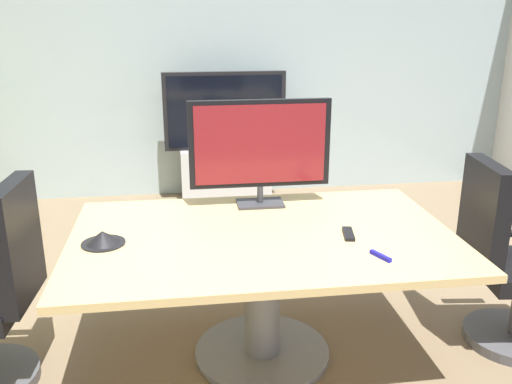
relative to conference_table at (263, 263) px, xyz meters
name	(u,v)px	position (x,y,z in m)	size (l,w,h in m)	color
ground_plane	(260,341)	(0.01, 0.12, -0.57)	(7.36, 7.36, 0.00)	#7A664C
wall_back_glass_partition	(217,60)	(0.01, 3.08, 0.83)	(6.36, 0.10, 2.78)	#9EB2B7
conference_table	(263,263)	(0.00, 0.00, 0.00)	(2.01, 1.28, 0.74)	tan
office_chair_right	(506,271)	(1.39, -0.07, -0.11)	(0.62, 0.60, 1.09)	#4C4C51
tv_monitor	(260,147)	(0.05, 0.47, 0.53)	(0.84, 0.18, 0.64)	#333338
wall_display_unit	(226,159)	(0.04, 2.73, -0.12)	(1.20, 0.36, 1.31)	#B7BABC
conference_phone	(103,238)	(-0.82, -0.03, 0.20)	(0.22, 0.22, 0.07)	black
remote_control	(348,234)	(0.44, -0.09, 0.18)	(0.05, 0.17, 0.02)	black
whiteboard_marker	(381,256)	(0.51, -0.38, 0.18)	(0.13, 0.02, 0.02)	#1919A5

